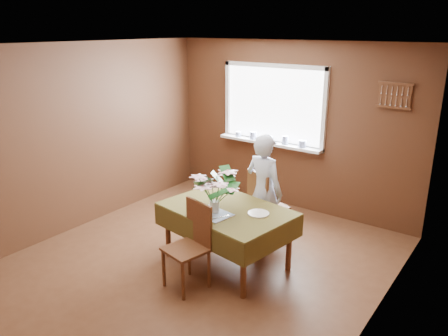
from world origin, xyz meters
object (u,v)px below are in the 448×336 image
Objects in this scene: flower_bouquet at (214,187)px; seated_woman at (264,191)px; dining_table at (227,215)px; chair_far at (264,203)px; chair_near at (192,241)px.

seated_woman is at bearing 80.13° from flower_bouquet.
flower_bouquet is (-0.14, -0.83, 0.28)m from seated_woman.
flower_bouquet is (-0.04, -0.17, 0.39)m from dining_table.
flower_bouquet is (-0.09, -0.93, 0.49)m from chair_far.
seated_woman is at bearing 95.76° from chair_near.
seated_woman reaches higher than dining_table.
dining_table is 1.08× the size of seated_woman.
chair_near is at bearing -89.17° from flower_bouquet.
flower_bouquet is at bearing 102.96° from chair_near.
chair_near is 0.64× the size of seated_woman.
flower_bouquet is at bearing 88.59° from seated_woman.
flower_bouquet reaches higher than chair_far.
chair_far is at bearing 95.35° from dining_table.
dining_table is 0.76m from chair_far.
seated_woman is (0.14, 1.24, 0.22)m from chair_near.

